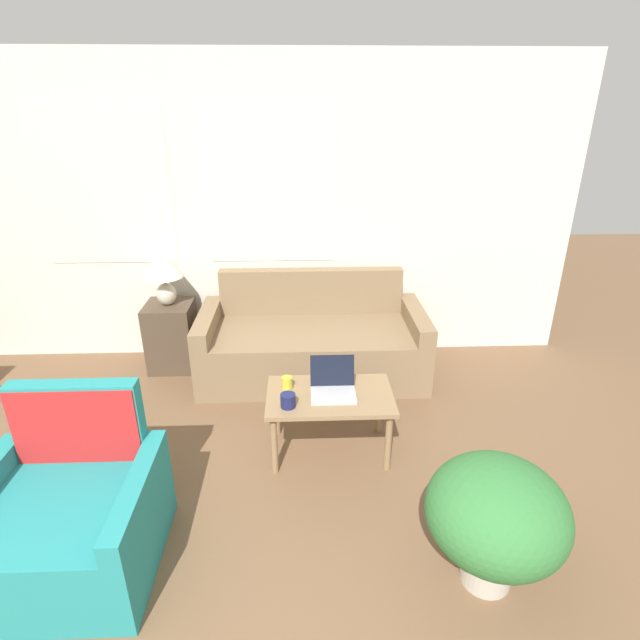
{
  "coord_description": "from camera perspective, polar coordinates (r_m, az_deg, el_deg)",
  "views": [
    {
      "loc": [
        0.86,
        -0.75,
        2.19
      ],
      "look_at": [
        0.99,
        2.56,
        0.75
      ],
      "focal_mm": 28.0,
      "sensor_mm": 36.0,
      "label": 1
    }
  ],
  "objects": [
    {
      "name": "wall_back",
      "position": [
        4.52,
        -13.42,
        11.59
      ],
      "size": [
        6.55,
        0.06,
        2.6
      ],
      "color": "silver",
      "rests_on": "ground_plane"
    },
    {
      "name": "couch",
      "position": [
        4.35,
        -0.89,
        -2.72
      ],
      "size": [
        1.9,
        0.86,
        0.85
      ],
      "color": "#846B4C",
      "rests_on": "ground_plane"
    },
    {
      "name": "armchair",
      "position": [
        3.0,
        -26.68,
        -19.51
      ],
      "size": [
        0.87,
        0.8,
        0.88
      ],
      "color": "teal",
      "rests_on": "ground_plane"
    },
    {
      "name": "side_table",
      "position": [
        4.61,
        -16.57,
        -1.74
      ],
      "size": [
        0.4,
        0.4,
        0.6
      ],
      "color": "#4C3D2D",
      "rests_on": "ground_plane"
    },
    {
      "name": "table_lamp",
      "position": [
        4.39,
        -17.51,
        5.75
      ],
      "size": [
        0.32,
        0.32,
        0.51
      ],
      "color": "beige",
      "rests_on": "side_table"
    },
    {
      "name": "coffee_table",
      "position": [
        3.33,
        1.13,
        -9.35
      ],
      "size": [
        0.83,
        0.51,
        0.45
      ],
      "color": "#8E704C",
      "rests_on": "ground_plane"
    },
    {
      "name": "laptop",
      "position": [
        3.28,
        1.49,
        -7.52
      ],
      "size": [
        0.29,
        0.27,
        0.22
      ],
      "color": "#B7B7BC",
      "rests_on": "coffee_table"
    },
    {
      "name": "cup_navy",
      "position": [
        3.34,
        -3.78,
        -7.17
      ],
      "size": [
        0.07,
        0.07,
        0.08
      ],
      "color": "gold",
      "rests_on": "coffee_table"
    },
    {
      "name": "cup_yellow",
      "position": [
        3.15,
        -3.68,
        -9.17
      ],
      "size": [
        0.1,
        0.1,
        0.09
      ],
      "color": "#191E4C",
      "rests_on": "coffee_table"
    },
    {
      "name": "potted_plant",
      "position": [
        2.65,
        19.46,
        -20.28
      ],
      "size": [
        0.66,
        0.66,
        0.69
      ],
      "color": "#BCB2A3",
      "rests_on": "ground_plane"
    }
  ]
}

